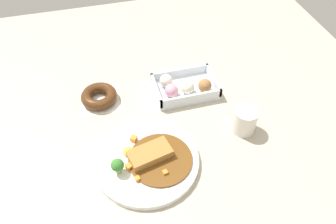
{
  "coord_description": "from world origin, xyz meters",
  "views": [
    {
      "loc": [
        -0.13,
        -0.6,
        0.77
      ],
      "look_at": [
        0.05,
        0.06,
        0.03
      ],
      "focal_mm": 35.24,
      "sensor_mm": 36.0,
      "label": 1
    }
  ],
  "objects_px": {
    "donut_box": "(184,87)",
    "coffee_mug": "(245,120)",
    "curry_plate": "(147,160)",
    "chocolate_ring_donut": "(99,96)"
  },
  "relations": [
    {
      "from": "donut_box",
      "to": "coffee_mug",
      "type": "height_order",
      "value": "coffee_mug"
    },
    {
      "from": "coffee_mug",
      "to": "donut_box",
      "type": "bearing_deg",
      "value": 121.77
    },
    {
      "from": "coffee_mug",
      "to": "curry_plate",
      "type": "bearing_deg",
      "value": -171.86
    },
    {
      "from": "donut_box",
      "to": "coffee_mug",
      "type": "bearing_deg",
      "value": -58.23
    },
    {
      "from": "curry_plate",
      "to": "chocolate_ring_donut",
      "type": "relative_size",
      "value": 2.18
    },
    {
      "from": "curry_plate",
      "to": "coffee_mug",
      "type": "height_order",
      "value": "coffee_mug"
    },
    {
      "from": "curry_plate",
      "to": "donut_box",
      "type": "height_order",
      "value": "curry_plate"
    },
    {
      "from": "curry_plate",
      "to": "chocolate_ring_donut",
      "type": "xyz_separation_m",
      "value": [
        -0.1,
        0.28,
        0.0
      ]
    },
    {
      "from": "curry_plate",
      "to": "donut_box",
      "type": "relative_size",
      "value": 1.41
    },
    {
      "from": "donut_box",
      "to": "chocolate_ring_donut",
      "type": "relative_size",
      "value": 1.54
    }
  ]
}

